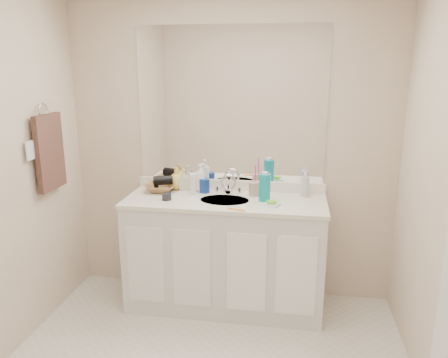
% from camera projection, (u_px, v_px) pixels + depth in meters
% --- Properties ---
extents(wall_back, '(2.60, 0.02, 2.40)m').
position_uv_depth(wall_back, '(231.00, 151.00, 3.48)').
color(wall_back, beige).
rests_on(wall_back, floor).
extents(vanity_cabinet, '(1.50, 0.55, 0.85)m').
position_uv_depth(vanity_cabinet, '(225.00, 255.00, 3.42)').
color(vanity_cabinet, silver).
rests_on(vanity_cabinet, floor).
extents(countertop, '(1.52, 0.57, 0.03)m').
position_uv_depth(countertop, '(225.00, 201.00, 3.31)').
color(countertop, white).
rests_on(countertop, vanity_cabinet).
extents(backsplash, '(1.52, 0.03, 0.08)m').
position_uv_depth(backsplash, '(230.00, 185.00, 3.54)').
color(backsplash, white).
rests_on(backsplash, countertop).
extents(sink_basin, '(0.37, 0.37, 0.02)m').
position_uv_depth(sink_basin, '(225.00, 201.00, 3.29)').
color(sink_basin, beige).
rests_on(sink_basin, countertop).
extents(faucet, '(0.02, 0.02, 0.11)m').
position_uv_depth(faucet, '(228.00, 186.00, 3.44)').
color(faucet, silver).
rests_on(faucet, countertop).
extents(mirror, '(1.48, 0.01, 1.20)m').
position_uv_depth(mirror, '(231.00, 105.00, 3.39)').
color(mirror, white).
rests_on(mirror, wall_back).
extents(blue_mug, '(0.10, 0.10, 0.11)m').
position_uv_depth(blue_mug, '(205.00, 186.00, 3.46)').
color(blue_mug, navy).
rests_on(blue_mug, countertop).
extents(tan_cup, '(0.08, 0.08, 0.11)m').
position_uv_depth(tan_cup, '(254.00, 189.00, 3.38)').
color(tan_cup, tan).
rests_on(tan_cup, countertop).
extents(toothbrush, '(0.01, 0.04, 0.20)m').
position_uv_depth(toothbrush, '(256.00, 177.00, 3.35)').
color(toothbrush, '#E43C7F').
rests_on(toothbrush, tan_cup).
extents(mouthwash_bottle, '(0.10, 0.10, 0.21)m').
position_uv_depth(mouthwash_bottle, '(265.00, 187.00, 3.24)').
color(mouthwash_bottle, '#0D939F').
rests_on(mouthwash_bottle, countertop).
extents(clear_pump_bottle, '(0.08, 0.08, 0.16)m').
position_uv_depth(clear_pump_bottle, '(305.00, 186.00, 3.35)').
color(clear_pump_bottle, silver).
rests_on(clear_pump_bottle, countertop).
extents(soap_dish, '(0.14, 0.12, 0.01)m').
position_uv_depth(soap_dish, '(271.00, 204.00, 3.15)').
color(soap_dish, white).
rests_on(soap_dish, countertop).
extents(green_soap, '(0.08, 0.06, 0.02)m').
position_uv_depth(green_soap, '(272.00, 202.00, 3.15)').
color(green_soap, '#75D634').
rests_on(green_soap, soap_dish).
extents(orange_comb, '(0.13, 0.06, 0.01)m').
position_uv_depth(orange_comb, '(236.00, 209.00, 3.05)').
color(orange_comb, orange).
rests_on(orange_comb, countertop).
extents(dark_jar, '(0.09, 0.09, 0.05)m').
position_uv_depth(dark_jar, '(167.00, 197.00, 3.28)').
color(dark_jar, black).
rests_on(dark_jar, countertop).
extents(extra_white_bottle, '(0.05, 0.05, 0.16)m').
position_uv_depth(extra_white_bottle, '(193.00, 184.00, 3.40)').
color(extra_white_bottle, white).
rests_on(extra_white_bottle, countertop).
extents(soap_bottle_white, '(0.11, 0.11, 0.22)m').
position_uv_depth(soap_bottle_white, '(201.00, 178.00, 3.48)').
color(soap_bottle_white, white).
rests_on(soap_bottle_white, countertop).
extents(soap_bottle_cream, '(0.10, 0.10, 0.17)m').
position_uv_depth(soap_bottle_cream, '(184.00, 179.00, 3.53)').
color(soap_bottle_cream, beige).
rests_on(soap_bottle_cream, countertop).
extents(soap_bottle_yellow, '(0.19, 0.19, 0.18)m').
position_uv_depth(soap_bottle_yellow, '(177.00, 178.00, 3.55)').
color(soap_bottle_yellow, '#E5BD59').
rests_on(soap_bottle_yellow, countertop).
extents(wicker_basket, '(0.28, 0.28, 0.06)m').
position_uv_depth(wicker_basket, '(161.00, 187.00, 3.50)').
color(wicker_basket, olive).
rests_on(wicker_basket, countertop).
extents(hair_dryer, '(0.17, 0.13, 0.07)m').
position_uv_depth(hair_dryer, '(163.00, 180.00, 3.48)').
color(hair_dryer, black).
rests_on(hair_dryer, wicker_basket).
extents(towel_ring, '(0.01, 0.11, 0.11)m').
position_uv_depth(towel_ring, '(43.00, 111.00, 3.09)').
color(towel_ring, silver).
rests_on(towel_ring, wall_left).
extents(hand_towel, '(0.04, 0.32, 0.55)m').
position_uv_depth(hand_towel, '(50.00, 152.00, 3.17)').
color(hand_towel, black).
rests_on(hand_towel, towel_ring).
extents(switch_plate, '(0.01, 0.08, 0.13)m').
position_uv_depth(switch_plate, '(30.00, 150.00, 2.96)').
color(switch_plate, white).
rests_on(switch_plate, wall_left).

